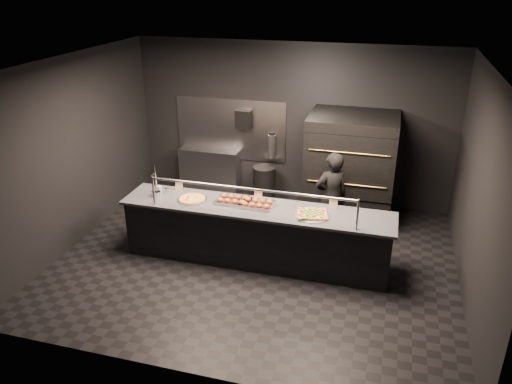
% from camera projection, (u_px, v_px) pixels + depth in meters
% --- Properties ---
extents(room, '(6.04, 6.00, 3.00)m').
position_uv_depth(room, '(255.00, 170.00, 7.22)').
color(room, black).
rests_on(room, ground).
extents(service_counter, '(4.10, 0.78, 1.37)m').
position_uv_depth(service_counter, '(256.00, 234.00, 7.59)').
color(service_counter, black).
rests_on(service_counter, ground).
extents(pizza_oven, '(1.50, 1.23, 1.91)m').
position_uv_depth(pizza_oven, '(350.00, 167.00, 8.77)').
color(pizza_oven, black).
rests_on(pizza_oven, ground).
extents(prep_shelf, '(1.20, 0.35, 0.90)m').
position_uv_depth(prep_shelf, '(210.00, 171.00, 10.03)').
color(prep_shelf, '#99999E').
rests_on(prep_shelf, ground).
extents(towel_dispenser, '(0.30, 0.20, 0.35)m').
position_uv_depth(towel_dispenser, '(244.00, 119.00, 9.47)').
color(towel_dispenser, black).
rests_on(towel_dispenser, room).
extents(fire_extinguisher, '(0.14, 0.14, 0.51)m').
position_uv_depth(fire_extinguisher, '(272.00, 146.00, 9.55)').
color(fire_extinguisher, '#B2B2B7').
rests_on(fire_extinguisher, room).
extents(beer_tap, '(0.14, 0.20, 0.55)m').
position_uv_depth(beer_tap, '(156.00, 187.00, 7.71)').
color(beer_tap, silver).
rests_on(beer_tap, service_counter).
extents(round_pizza, '(0.47, 0.47, 0.03)m').
position_uv_depth(round_pizza, '(192.00, 199.00, 7.64)').
color(round_pizza, silver).
rests_on(round_pizza, service_counter).
extents(slider_tray_a, '(0.57, 0.47, 0.08)m').
position_uv_depth(slider_tray_a, '(233.00, 200.00, 7.57)').
color(slider_tray_a, silver).
rests_on(slider_tray_a, service_counter).
extents(slider_tray_b, '(0.58, 0.50, 0.08)m').
position_uv_depth(slider_tray_b, '(257.00, 204.00, 7.44)').
color(slider_tray_b, silver).
rests_on(slider_tray_b, service_counter).
extents(square_pizza, '(0.53, 0.53, 0.05)m').
position_uv_depth(square_pizza, '(312.00, 214.00, 7.15)').
color(square_pizza, silver).
rests_on(square_pizza, service_counter).
extents(condiment_jar, '(0.17, 0.07, 0.11)m').
position_uv_depth(condiment_jar, '(162.00, 190.00, 7.85)').
color(condiment_jar, silver).
rests_on(condiment_jar, service_counter).
extents(tent_cards, '(2.58, 0.04, 0.15)m').
position_uv_depth(tent_cards, '(255.00, 194.00, 7.64)').
color(tent_cards, white).
rests_on(tent_cards, service_counter).
extents(trash_bin, '(0.43, 0.43, 0.72)m').
position_uv_depth(trash_bin, '(264.00, 185.00, 9.61)').
color(trash_bin, black).
rests_on(trash_bin, ground).
extents(worker, '(0.67, 0.61, 1.54)m').
position_uv_depth(worker, '(331.00, 198.00, 8.07)').
color(worker, black).
rests_on(worker, ground).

